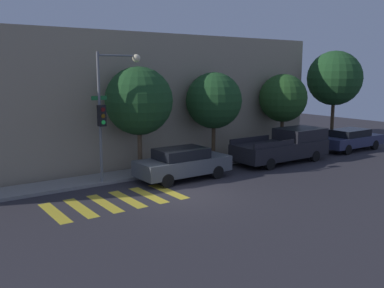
# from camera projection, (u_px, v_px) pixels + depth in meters

# --- Properties ---
(ground_plane) EXTENTS (60.00, 60.00, 0.00)m
(ground_plane) POSITION_uv_depth(u_px,v_px,m) (184.00, 195.00, 17.20)
(ground_plane) COLOR #2D2B30
(sidewalk) EXTENTS (26.00, 1.72, 0.14)m
(sidewalk) POSITION_uv_depth(u_px,v_px,m) (136.00, 174.00, 20.46)
(sidewalk) COLOR gray
(sidewalk) RESTS_ON ground
(building_row) EXTENTS (26.00, 6.00, 6.83)m
(building_row) POSITION_uv_depth(u_px,v_px,m) (98.00, 99.00, 23.32)
(building_row) COLOR gray
(building_row) RESTS_ON ground
(crosswalk) EXTENTS (5.16, 2.60, 0.00)m
(crosswalk) POSITION_uv_depth(u_px,v_px,m) (116.00, 201.00, 16.37)
(crosswalk) COLOR gold
(crosswalk) RESTS_ON ground
(traffic_light_pole) EXTENTS (2.35, 0.56, 5.73)m
(traffic_light_pole) POSITION_uv_depth(u_px,v_px,m) (109.00, 101.00, 18.40)
(traffic_light_pole) COLOR slate
(traffic_light_pole) RESTS_ON ground
(sedan_near_corner) EXTENTS (4.41, 1.79, 1.46)m
(sedan_near_corner) POSITION_uv_depth(u_px,v_px,m) (183.00, 163.00, 19.54)
(sedan_near_corner) COLOR #4C5156
(sedan_near_corner) RESTS_ON ground
(pickup_truck) EXTENTS (5.63, 2.10, 1.77)m
(pickup_truck) POSITION_uv_depth(u_px,v_px,m) (285.00, 146.00, 23.36)
(pickup_truck) COLOR black
(pickup_truck) RESTS_ON ground
(sedan_middle) EXTENTS (4.57, 1.77, 1.34)m
(sedan_middle) POSITION_uv_depth(u_px,v_px,m) (350.00, 139.00, 26.76)
(sedan_middle) COLOR #2D3351
(sedan_middle) RESTS_ON ground
(tree_near_corner) EXTENTS (3.22, 3.22, 5.14)m
(tree_near_corner) POSITION_uv_depth(u_px,v_px,m) (139.00, 101.00, 20.08)
(tree_near_corner) COLOR brown
(tree_near_corner) RESTS_ON ground
(tree_midblock) EXTENTS (2.99, 2.99, 4.87)m
(tree_midblock) POSITION_uv_depth(u_px,v_px,m) (214.00, 101.00, 22.66)
(tree_midblock) COLOR #4C3823
(tree_midblock) RESTS_ON ground
(tree_far_end) EXTENTS (2.88, 2.88, 4.76)m
(tree_far_end) POSITION_uv_depth(u_px,v_px,m) (283.00, 98.00, 25.67)
(tree_far_end) COLOR #4C3823
(tree_far_end) RESTS_ON ground
(tree_behind_truck) EXTENTS (3.59, 3.59, 6.24)m
(tree_behind_truck) POSITION_uv_depth(u_px,v_px,m) (335.00, 78.00, 28.23)
(tree_behind_truck) COLOR #4C3823
(tree_behind_truck) RESTS_ON ground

